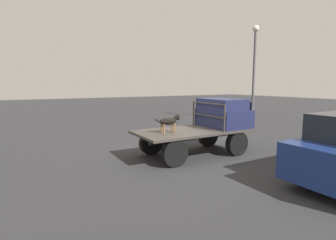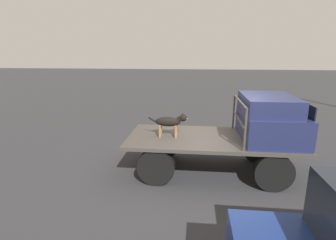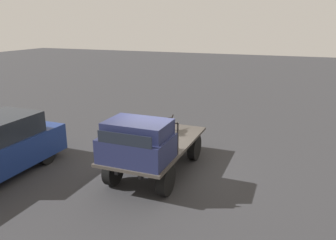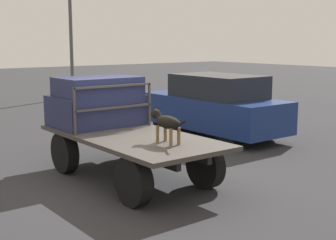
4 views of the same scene
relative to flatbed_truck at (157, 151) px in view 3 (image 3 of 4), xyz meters
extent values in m
plane|color=#2D2D30|center=(0.00, 0.00, -0.63)|extent=(80.00, 80.00, 0.00)
cylinder|color=black|center=(1.26, 0.79, -0.22)|extent=(0.83, 0.24, 0.83)
cylinder|color=black|center=(1.26, -0.79, -0.22)|extent=(0.83, 0.24, 0.83)
cylinder|color=black|center=(-1.26, 0.79, -0.22)|extent=(0.83, 0.24, 0.83)
cylinder|color=black|center=(-1.26, -0.79, -0.22)|extent=(0.83, 0.24, 0.83)
cube|color=black|center=(0.00, 0.33, 0.09)|extent=(3.73, 0.10, 0.18)
cube|color=black|center=(0.00, -0.33, 0.09)|extent=(3.73, 0.10, 0.18)
cube|color=#3D3833|center=(0.00, 0.00, 0.22)|extent=(4.06, 1.89, 0.08)
cube|color=#1E2347|center=(1.32, 0.00, 0.58)|extent=(1.32, 1.77, 0.64)
cube|color=#1E2347|center=(1.22, 0.00, 1.09)|extent=(1.12, 1.63, 0.39)
cube|color=black|center=(1.97, 0.00, 1.03)|extent=(0.02, 1.45, 0.29)
cube|color=#3D3833|center=(0.59, 0.87, 0.71)|extent=(0.04, 0.04, 0.91)
cube|color=#3D3833|center=(0.59, -0.87, 0.71)|extent=(0.04, 0.04, 0.91)
cube|color=#3D3833|center=(0.59, 0.00, 1.14)|extent=(0.04, 1.73, 0.04)
cube|color=#3D3833|center=(0.59, 0.00, 0.71)|extent=(0.04, 1.73, 0.04)
cylinder|color=brown|center=(-0.88, 0.01, 0.41)|extent=(0.06, 0.06, 0.30)
cylinder|color=brown|center=(-0.88, -0.16, 0.41)|extent=(0.06, 0.06, 0.30)
cylinder|color=brown|center=(-1.26, 0.01, 0.41)|extent=(0.06, 0.06, 0.30)
cylinder|color=brown|center=(-1.26, -0.16, 0.41)|extent=(0.06, 0.06, 0.30)
ellipsoid|color=black|center=(-1.07, -0.07, 0.63)|extent=(0.61, 0.23, 0.23)
sphere|color=brown|center=(-0.90, -0.07, 0.59)|extent=(0.10, 0.10, 0.10)
cylinder|color=black|center=(-0.81, -0.07, 0.70)|extent=(0.16, 0.13, 0.16)
sphere|color=black|center=(-0.71, -0.07, 0.74)|extent=(0.18, 0.18, 0.18)
cone|color=brown|center=(-0.63, -0.07, 0.72)|extent=(0.10, 0.10, 0.10)
cone|color=black|center=(-0.72, -0.02, 0.81)|extent=(0.06, 0.08, 0.10)
cone|color=black|center=(-0.72, -0.12, 0.81)|extent=(0.06, 0.08, 0.10)
cylinder|color=black|center=(-1.42, -0.07, 0.65)|extent=(0.26, 0.04, 0.17)
cylinder|color=black|center=(0.84, -3.48, -0.33)|extent=(0.60, 0.20, 0.60)
cylinder|color=black|center=(0.84, -4.98, -0.33)|extent=(0.60, 0.20, 0.60)
camera|label=1|loc=(-5.20, -7.24, 1.81)|focal=28.00mm
camera|label=2|loc=(-0.43, -6.08, 2.24)|focal=28.00mm
camera|label=3|loc=(8.41, 3.67, 3.69)|focal=35.00mm
camera|label=4|loc=(-7.35, 4.81, 2.00)|focal=50.00mm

